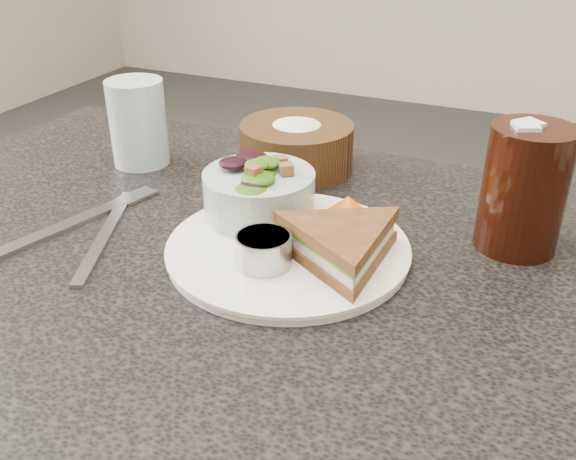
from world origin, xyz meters
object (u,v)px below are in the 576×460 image
Objects in this scene: water_glass at (138,123)px; dinner_plate at (288,250)px; salad_bowl at (259,187)px; bread_basket at (297,139)px; sandwich at (341,244)px; cola_glass at (525,184)px; dressing_ramekin at (264,251)px.

dinner_plate is at bearing -26.83° from water_glass.
water_glass reaches higher than salad_bowl.
water_glass is at bearing -161.70° from bread_basket.
sandwich is at bearing -23.79° from water_glass.
cola_glass is at bearing 70.96° from sandwich.
cola_glass is (0.16, 0.13, 0.04)m from sandwich.
bread_basket is 0.22m from water_glass.
salad_bowl is at bearing -174.04° from sandwich.
bread_basket is at bearing 111.24° from dinner_plate.
dressing_ramekin is (-0.01, -0.05, 0.02)m from dinner_plate.
bread_basket is at bearing 18.30° from water_glass.
dinner_plate is 0.07m from sandwich.
bread_basket is 0.32m from cola_glass.
cola_glass is at bearing 14.00° from salad_bowl.
cola_glass reaches higher than salad_bowl.
dinner_plate is at bearing -40.48° from salad_bowl.
salad_bowl is 0.17m from bread_basket.
bread_basket reaches higher than sandwich.
dressing_ramekin is (-0.07, -0.04, -0.00)m from sandwich.
cola_glass reaches higher than water_glass.
cola_glass is at bearing 36.36° from dressing_ramekin.
salad_bowl reaches higher than dinner_plate.
water_glass is (-0.29, 0.20, 0.03)m from dressing_ramekin.
sandwich is 0.27m from bread_basket.
dinner_plate is 0.24m from bread_basket.
dressing_ramekin is at bearing -119.39° from sandwich.
dinner_plate is 0.09m from salad_bowl.
water_glass is at bearing 153.17° from dinner_plate.
water_glass is (-0.36, 0.16, 0.03)m from sandwich.
sandwich is at bearing -7.75° from dinner_plate.
salad_bowl is 0.26m from water_glass.
sandwich reaches higher than dressing_ramekin.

